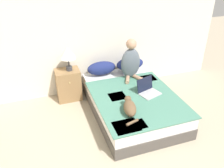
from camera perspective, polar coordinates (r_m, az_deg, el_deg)
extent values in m
cube|color=silver|center=(4.61, -8.22, 12.35)|extent=(6.06, 0.05, 2.55)
cube|color=#4C4742|center=(4.38, 4.67, -5.60)|extent=(1.37, 2.03, 0.21)
cube|color=silver|center=(4.27, 4.78, -3.35)|extent=(1.35, 2.00, 0.21)
cube|color=#4C8470|center=(4.05, 5.98, -3.49)|extent=(1.41, 1.63, 0.02)
cube|color=#3D4784|center=(4.08, 1.30, -3.00)|extent=(0.28, 0.27, 0.01)
cube|color=#3D4784|center=(3.47, 5.22, -9.94)|extent=(0.37, 0.22, 0.01)
cube|color=#3D4784|center=(3.44, 3.47, -10.16)|extent=(0.37, 0.31, 0.01)
cube|color=#3D4784|center=(4.69, 8.69, 1.38)|extent=(0.28, 0.26, 0.01)
ellipsoid|color=navy|center=(4.74, -2.53, 3.84)|extent=(0.58, 0.29, 0.26)
ellipsoid|color=navy|center=(4.93, 4.35, 4.85)|extent=(0.58, 0.29, 0.26)
ellipsoid|color=slate|center=(4.56, 4.47, 5.03)|extent=(0.38, 0.21, 0.60)
sphere|color=tan|center=(4.42, 4.66, 9.56)|extent=(0.19, 0.19, 0.19)
cylinder|color=tan|center=(4.54, 3.77, 1.17)|extent=(0.18, 0.27, 0.07)
cylinder|color=tan|center=(4.61, 6.19, 1.57)|extent=(0.18, 0.27, 0.07)
ellipsoid|color=brown|center=(3.63, 4.31, -5.80)|extent=(0.27, 0.41, 0.19)
sphere|color=brown|center=(3.79, 3.84, -3.67)|extent=(0.11, 0.11, 0.11)
cone|color=brown|center=(3.76, 3.41, -3.17)|extent=(0.05, 0.05, 0.05)
cone|color=brown|center=(3.77, 4.32, -3.12)|extent=(0.05, 0.05, 0.05)
cylinder|color=brown|center=(3.48, 4.90, -9.17)|extent=(0.21, 0.10, 0.04)
cube|color=#B7B7BC|center=(4.17, 9.17, -2.38)|extent=(0.40, 0.34, 0.02)
cube|color=black|center=(4.19, 7.90, -0.04)|extent=(0.35, 0.16, 0.24)
cube|color=#937047|center=(4.73, -10.41, -0.18)|extent=(0.46, 0.34, 0.63)
sphere|color=tan|center=(4.50, -10.17, 0.24)|extent=(0.03, 0.03, 0.03)
cylinder|color=#38383D|center=(4.57, -10.26, 3.72)|extent=(0.12, 0.12, 0.08)
cylinder|color=#38383D|center=(4.52, -10.40, 5.13)|extent=(0.02, 0.02, 0.17)
cone|color=white|center=(4.44, -10.63, 7.36)|extent=(0.29, 0.29, 0.21)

